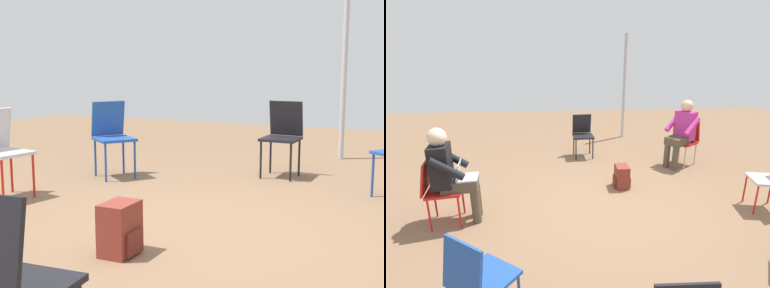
# 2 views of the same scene
# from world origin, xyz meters

# --- Properties ---
(ground_plane) EXTENTS (14.00, 14.00, 0.00)m
(ground_plane) POSITION_xyz_m (0.00, 0.00, 0.00)
(ground_plane) COLOR brown
(chair_south) EXTENTS (0.42, 0.46, 0.85)m
(chair_south) POSITION_xyz_m (0.13, -2.18, 0.50)
(chair_south) COLOR black
(chair_south) RESTS_ON ground
(chair_northwest) EXTENTS (0.58, 0.57, 0.85)m
(chair_northwest) POSITION_xyz_m (-1.77, 1.46, 0.50)
(chair_northwest) COLOR #1E4799
(chair_northwest) RESTS_ON ground
(chair_north) EXTENTS (0.41, 0.45, 0.85)m
(chair_north) POSITION_xyz_m (-0.02, 2.28, 0.50)
(chair_north) COLOR black
(chair_north) RESTS_ON ground
(chair_west) EXTENTS (0.50, 0.47, 0.85)m
(chair_west) POSITION_xyz_m (-2.20, 0.22, 0.50)
(chair_west) COLOR #B7B7BC
(chair_west) RESTS_ON ground
(backpack_near_laptop_user) EXTENTS (0.25, 0.28, 0.36)m
(backpack_near_laptop_user) POSITION_xyz_m (-0.34, -0.63, 0.16)
(backpack_near_laptop_user) COLOR maroon
(backpack_near_laptop_user) RESTS_ON ground
(tent_pole_far) EXTENTS (0.07, 0.07, 2.72)m
(tent_pole_far) POSITION_xyz_m (0.40, 3.68, 1.36)
(tent_pole_far) COLOR #B2B2B7
(tent_pole_far) RESTS_ON ground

